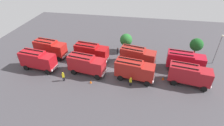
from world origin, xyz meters
TOP-DOWN VIEW (x-y plane):
  - ground_plane at (0.00, 0.00)m, footprint 65.10×65.10m
  - fire_truck_0 at (-14.46, -2.52)m, footprint 7.44×3.43m
  - fire_truck_1 at (-4.53, -2.32)m, footprint 7.48×3.62m
  - fire_truck_2 at (4.58, -2.55)m, footprint 7.49×3.63m
  - fire_truck_3 at (14.13, -2.23)m, footprint 7.50×3.67m
  - fire_truck_4 at (-14.31, 2.41)m, footprint 7.48×3.59m
  - fire_truck_5 at (-4.87, 2.34)m, footprint 7.45×3.50m
  - fire_truck_6 at (4.88, 2.45)m, footprint 7.54×3.88m
  - fire_truck_7 at (14.17, 2.29)m, footprint 7.44×3.43m
  - firefighter_0 at (0.24, 5.95)m, footprint 0.34×0.47m
  - firefighter_1 at (4.15, -4.52)m, footprint 0.44×0.28m
  - firefighter_2 at (-8.06, -5.37)m, footprint 0.48×0.45m
  - firefighter_3 at (-9.41, 5.33)m, footprint 0.32×0.46m
  - tree_0 at (1.89, 7.75)m, footprint 2.82×2.82m
  - tree_1 at (17.30, 8.13)m, footprint 2.81×2.81m
  - traffic_cone_0 at (-3.02, -5.10)m, footprint 0.39×0.39m
  - traffic_cone_1 at (10.00, -1.73)m, footprint 0.40×0.40m
  - lamppost at (20.75, 5.87)m, footprint 0.36×0.36m

SIDE VIEW (x-z plane):
  - ground_plane at x=0.00m, z-range 0.00..0.00m
  - traffic_cone_0 at x=-3.02m, z-range 0.00..0.55m
  - traffic_cone_1 at x=10.00m, z-range 0.00..0.57m
  - firefighter_0 at x=0.24m, z-range 0.09..1.73m
  - firefighter_1 at x=4.15m, z-range 0.10..1.82m
  - firefighter_3 at x=-9.41m, z-range 0.11..1.87m
  - firefighter_2 at x=-8.06m, z-range 0.12..1.95m
  - fire_truck_0 at x=-14.46m, z-range 0.21..4.09m
  - fire_truck_1 at x=-4.53m, z-range 0.21..4.09m
  - fire_truck_2 at x=4.58m, z-range 0.21..4.09m
  - fire_truck_3 at x=14.13m, z-range 0.21..4.09m
  - fire_truck_4 at x=-14.31m, z-range 0.21..4.09m
  - fire_truck_5 at x=-4.87m, z-range 0.21..4.09m
  - fire_truck_6 at x=4.88m, z-range 0.21..4.09m
  - fire_truck_7 at x=14.17m, z-range 0.21..4.09m
  - tree_1 at x=17.30m, z-range 0.75..5.11m
  - tree_0 at x=1.89m, z-range 0.76..5.13m
  - lamppost at x=20.75m, z-range 0.56..7.11m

